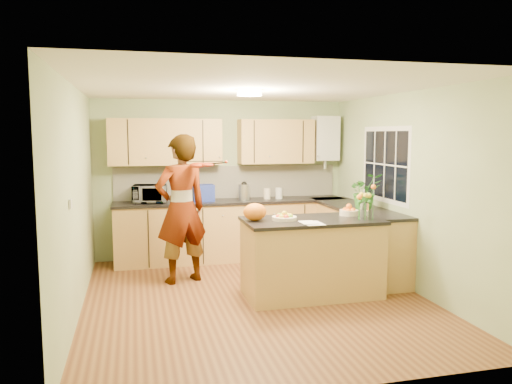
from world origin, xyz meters
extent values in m
plane|color=#5B311A|center=(0.00, 0.00, 0.00)|extent=(4.50, 4.50, 0.00)
cube|color=white|center=(0.00, 0.00, 2.50)|extent=(4.00, 4.50, 0.02)
cube|color=gray|center=(0.00, 2.25, 1.25)|extent=(4.00, 0.02, 2.50)
cube|color=gray|center=(0.00, -2.25, 1.25)|extent=(4.00, 0.02, 2.50)
cube|color=gray|center=(-2.00, 0.00, 1.25)|extent=(0.02, 4.50, 2.50)
cube|color=gray|center=(2.00, 0.00, 1.25)|extent=(0.02, 4.50, 2.50)
cube|color=#B18A46|center=(0.10, 1.95, 0.45)|extent=(3.60, 0.60, 0.90)
cube|color=black|center=(0.10, 1.94, 0.92)|extent=(3.64, 0.62, 0.04)
cube|color=#B18A46|center=(1.70, 0.85, 0.45)|extent=(0.60, 2.20, 0.90)
cube|color=black|center=(1.69, 0.85, 0.92)|extent=(0.62, 2.24, 0.04)
cube|color=white|center=(0.10, 2.23, 1.20)|extent=(3.60, 0.02, 0.52)
cube|color=#B18A46|center=(-0.90, 2.08, 1.85)|extent=(1.70, 0.34, 0.70)
cube|color=#B18A46|center=(0.85, 2.08, 1.85)|extent=(1.20, 0.34, 0.70)
cube|color=silver|center=(1.70, 2.09, 1.90)|extent=(0.40, 0.30, 0.72)
cylinder|color=silver|center=(1.70, 2.09, 1.50)|extent=(0.06, 0.06, 0.20)
cube|color=silver|center=(1.99, 0.60, 1.55)|extent=(0.01, 1.30, 1.05)
cube|color=black|center=(1.99, 0.60, 1.55)|extent=(0.01, 1.18, 0.92)
cube|color=silver|center=(-1.99, -0.60, 1.30)|extent=(0.02, 0.09, 0.09)
cylinder|color=#FFEABF|center=(0.00, 0.30, 2.46)|extent=(0.30, 0.30, 0.06)
cylinder|color=silver|center=(0.00, 0.30, 2.49)|extent=(0.10, 0.10, 0.02)
cube|color=#B18A46|center=(0.70, -0.03, 0.45)|extent=(1.61, 0.81, 0.91)
cube|color=black|center=(0.70, -0.03, 0.93)|extent=(1.65, 0.85, 0.04)
cylinder|color=beige|center=(0.35, -0.03, 0.97)|extent=(0.30, 0.30, 0.04)
cylinder|color=beige|center=(1.25, 0.12, 0.98)|extent=(0.24, 0.24, 0.07)
cylinder|color=silver|center=(1.30, -0.21, 1.05)|extent=(0.10, 0.10, 0.21)
ellipsoid|color=orange|center=(0.00, 0.02, 1.05)|extent=(0.32, 0.29, 0.21)
cube|color=white|center=(0.60, -0.33, 0.95)|extent=(0.21, 0.29, 0.01)
imported|color=tan|center=(-0.79, 0.91, 0.98)|extent=(0.84, 0.69, 1.97)
imported|color=silver|center=(-1.16, 1.96, 1.08)|extent=(0.54, 0.41, 0.27)
cube|color=navy|center=(-0.35, 1.94, 1.07)|extent=(0.33, 0.25, 0.26)
cylinder|color=silver|center=(0.30, 1.95, 1.06)|extent=(0.18, 0.18, 0.24)
sphere|color=black|center=(0.30, 1.95, 1.23)|extent=(0.09, 0.09, 0.09)
cylinder|color=beige|center=(0.67, 1.96, 1.02)|extent=(0.12, 0.12, 0.17)
cylinder|color=silver|center=(0.87, 1.96, 1.03)|extent=(0.11, 0.11, 0.18)
imported|color=#2F7527|center=(1.70, 0.60, 1.19)|extent=(0.45, 0.39, 0.50)
camera|label=1|loc=(-1.39, -5.65, 1.97)|focal=35.00mm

